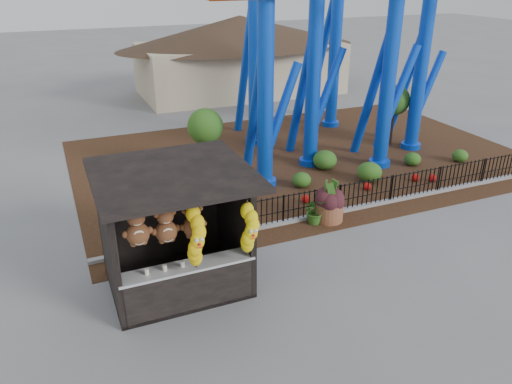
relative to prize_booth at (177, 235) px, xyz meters
name	(u,v)px	position (x,y,z in m)	size (l,w,h in m)	color
ground	(306,282)	(3.00, -0.89, -1.54)	(120.00, 120.00, 0.00)	slate
mulch_bed	(300,158)	(7.00, 7.11, -1.54)	(18.00, 12.00, 0.02)	#331E11
curb	(370,205)	(7.00, 2.11, -1.48)	(18.00, 0.18, 0.12)	gray
prize_booth	(177,235)	(0.00, 0.00, 0.00)	(3.50, 3.40, 3.12)	black
picket_fence	(394,189)	(7.90, 2.11, -1.04)	(12.20, 0.06, 1.00)	black
terracotta_planter	(329,211)	(5.23, 1.81, -1.24)	(0.88, 0.88, 0.61)	brown
planter_foliage	(330,193)	(5.23, 1.81, -0.61)	(0.70, 0.70, 0.64)	#331419
potted_plant	(315,211)	(4.75, 1.81, -1.12)	(0.76, 0.66, 0.85)	#285017
landscaping	(362,166)	(8.31, 4.59, -1.21)	(8.06, 3.25, 0.74)	#2A5619
pavilion	(240,42)	(9.00, 19.11, 1.52)	(15.00, 15.00, 4.80)	#BFAD8C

